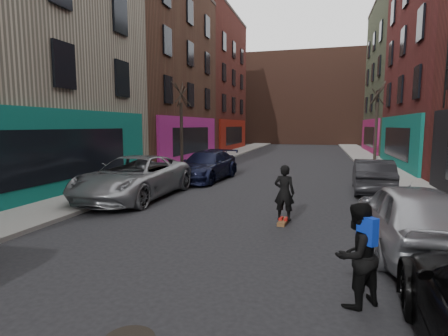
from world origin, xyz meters
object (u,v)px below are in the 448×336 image
Objects in this scene: tree_right_far at (377,116)px; skateboard at (284,222)px; parked_left_end at (206,166)px; parked_right_far at (411,217)px; pedestrian at (357,255)px; parked_right_end at (372,176)px; skateboarder at (284,193)px; tree_left_far at (181,117)px; parked_left_far at (135,177)px.

tree_right_far is 17.89m from skateboard.
skateboard is at bearing -51.24° from parked_left_end.
parked_left_end is at bearing -50.82° from parked_right_far.
skateboard is 4.77m from pedestrian.
parked_right_end is 2.60× the size of pedestrian.
tree_right_far is at bearing -99.05° from skateboarder.
tree_left_far is 16.55m from parked_right_far.
tree_left_far reaches higher than parked_left_far.
parked_left_end is at bearing 130.15° from skateboard.
skateboard is at bearing 64.87° from parked_right_end.
tree_left_far reaches higher than parked_right_far.
parked_right_far is (-1.78, -18.44, -2.73)m from tree_right_far.
skateboard is (6.04, -2.09, -0.78)m from parked_left_far.
parked_left_end is 3.13× the size of pedestrian.
skateboard is 0.49× the size of skateboarder.
parked_right_end is at bearing -4.13° from parked_left_end.
pedestrian is (-1.41, -2.89, 0.04)m from parked_right_far.
parked_left_far is at bearing -79.69° from tree_left_far.
parked_right_end is at bearing -93.71° from parked_right_far.
parked_left_far is 9.72m from parked_right_far.
tree_right_far is 1.57× the size of parked_right_end.
tree_right_far is 4.09× the size of pedestrian.
pedestrian is at bearing -98.53° from tree_right_far.
parked_right_far is at bearing 159.20° from skateboarder.
pedestrian is at bearing 84.31° from parked_right_end.
tree_left_far is 5.36m from parked_left_end.
parked_right_far is 3.22m from pedestrian.
skateboarder is (6.04, -2.09, 0.09)m from parked_left_far.
parked_right_far is 2.89× the size of skateboarder.
tree_left_far reaches higher than pedestrian.
tree_right_far is 11.47m from parked_right_end.
parked_left_far is (-10.80, -14.80, -2.70)m from tree_right_far.
parked_right_far is at bearing -20.80° from skateboard.
tree_right_far is at bearing -97.83° from parked_right_far.
parked_left_far is 9.95m from parked_right_end.
parked_left_end reaches higher than parked_right_end.
skateboarder is (7.64, -10.89, -2.47)m from tree_left_far.
tree_right_far reaches higher than skateboard.
skateboarder is at bearing 64.87° from parked_right_end.
parked_left_end is 11.69m from parked_right_far.
parked_right_far is at bearing -43.22° from parked_left_end.
tree_right_far reaches higher than parked_right_end.
parked_right_end is (9.20, 3.80, -0.12)m from parked_left_far.
skateboarder is at bearing -54.95° from tree_left_far.
tree_right_far reaches higher than skateboarder.
tree_right_far is 1.44× the size of parked_right_far.
parked_right_end reaches higher than skateboard.
parked_right_end is 5.40× the size of skateboard.
tree_right_far reaches higher than pedestrian.
pedestrian is at bearing -59.02° from tree_left_far.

